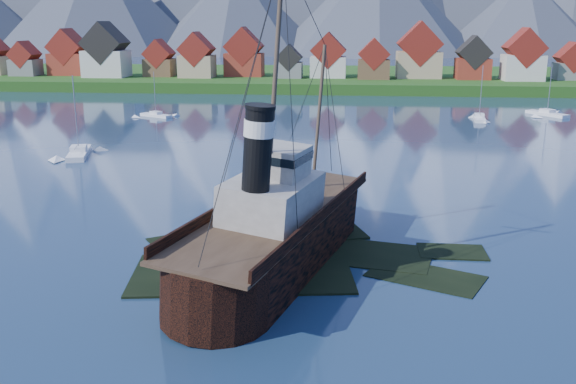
# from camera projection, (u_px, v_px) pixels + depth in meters

# --- Properties ---
(ground) EXTENTS (1400.00, 1400.00, 0.00)m
(ground) POSITION_uv_depth(u_px,v_px,m) (281.00, 267.00, 54.55)
(ground) COLOR #1B314D
(ground) RESTS_ON ground
(shoal) EXTENTS (31.71, 21.24, 1.14)m
(shoal) POSITION_uv_depth(u_px,v_px,m) (304.00, 262.00, 56.54)
(shoal) COLOR black
(shoal) RESTS_ON ground
(shore_bank) EXTENTS (600.00, 80.00, 3.20)m
(shore_bank) POSITION_uv_depth(u_px,v_px,m) (336.00, 82.00, 217.96)
(shore_bank) COLOR #1A4915
(shore_bank) RESTS_ON ground
(seawall) EXTENTS (600.00, 2.50, 2.00)m
(seawall) POSITION_uv_depth(u_px,v_px,m) (332.00, 95.00, 181.43)
(seawall) COLOR #3F3D38
(seawall) RESTS_ON ground
(town) EXTENTS (250.96, 16.69, 17.30)m
(town) POSITION_uv_depth(u_px,v_px,m) (229.00, 58.00, 201.67)
(town) COLOR maroon
(town) RESTS_ON ground
(tugboat_wreck) EXTENTS (7.72, 33.27, 26.36)m
(tugboat_wreck) POSITION_uv_depth(u_px,v_px,m) (277.00, 224.00, 55.22)
(tugboat_wreck) COLOR black
(tugboat_wreck) RESTS_ON ground
(sailboat_a) EXTENTS (5.49, 10.87, 12.89)m
(sailboat_a) POSITION_uv_depth(u_px,v_px,m) (79.00, 154.00, 99.37)
(sailboat_a) COLOR white
(sailboat_a) RESTS_ON ground
(sailboat_c) EXTENTS (7.85, 5.44, 10.13)m
(sailboat_c) POSITION_uv_depth(u_px,v_px,m) (156.00, 116.00, 139.53)
(sailboat_c) COLOR white
(sailboat_c) RESTS_ON ground
(sailboat_d) EXTENTS (3.15, 8.89, 11.87)m
(sailboat_d) POSITION_uv_depth(u_px,v_px,m) (479.00, 119.00, 134.71)
(sailboat_d) COLOR white
(sailboat_d) RESTS_ON ground
(sailboat_e) EXTENTS (7.73, 9.76, 11.69)m
(sailboat_e) POSITION_uv_depth(u_px,v_px,m) (547.00, 114.00, 141.49)
(sailboat_e) COLOR white
(sailboat_e) RESTS_ON ground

